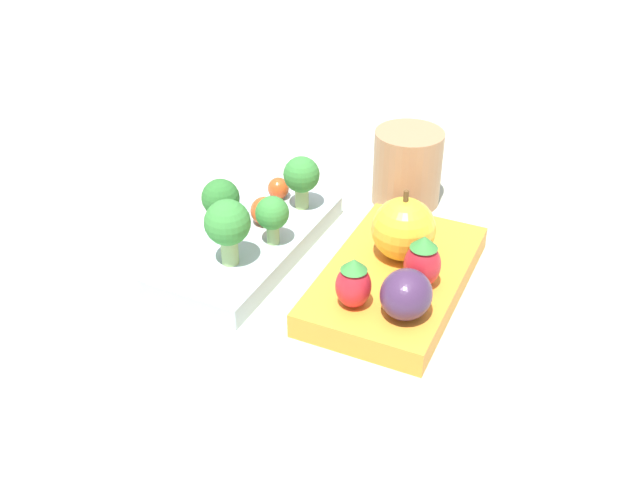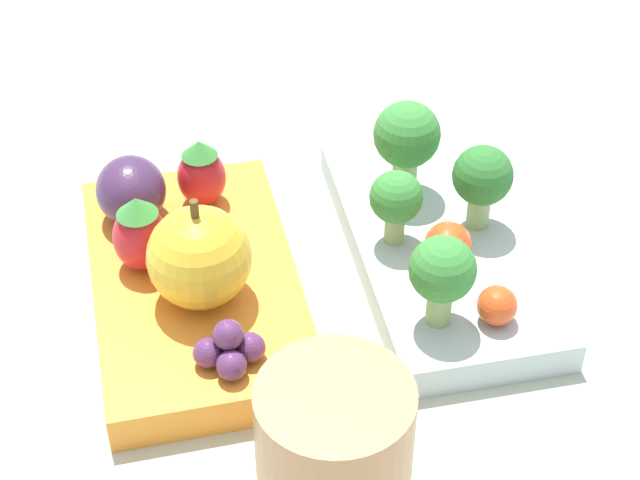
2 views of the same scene
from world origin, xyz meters
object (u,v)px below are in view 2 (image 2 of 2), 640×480
at_px(broccoli_floret_2, 407,138).
at_px(cherry_tomato_1, 448,245).
at_px(apple, 199,257).
at_px(grape_cluster, 229,347).
at_px(drinking_cup, 334,453).
at_px(broccoli_floret_1, 396,198).
at_px(broccoli_floret_3, 482,178).
at_px(bento_box_fruit, 196,288).
at_px(bento_box_savoury, 439,250).
at_px(broccoli_floret_0, 442,272).
at_px(plum, 131,190).
at_px(strawberry_1, 201,173).
at_px(strawberry_0, 140,230).
at_px(cherry_tomato_0, 497,305).

distance_m(broccoli_floret_2, cherry_tomato_1, 0.08).
xyz_separation_m(broccoli_floret_2, apple, (0.08, -0.13, -0.01)).
bearing_deg(grape_cluster, drinking_cup, 26.06).
distance_m(broccoli_floret_1, broccoli_floret_3, 0.05).
bearing_deg(bento_box_fruit, bento_box_savoury, 94.09).
bearing_deg(bento_box_savoury, drinking_cup, -29.97).
distance_m(broccoli_floret_0, grape_cluster, 0.12).
bearing_deg(drinking_cup, plum, -158.16).
relative_size(broccoli_floret_3, apple, 0.81).
distance_m(bento_box_savoury, broccoli_floret_3, 0.05).
xyz_separation_m(broccoli_floret_0, broccoli_floret_1, (-0.07, -0.01, -0.00)).
relative_size(cherry_tomato_1, strawberry_1, 0.61).
bearing_deg(strawberry_0, cherry_tomato_1, 80.31).
distance_m(cherry_tomato_0, drinking_cup, 0.14).
distance_m(plum, drinking_cup, 0.23).
bearing_deg(strawberry_1, broccoli_floret_2, 87.11).
relative_size(strawberry_0, plum, 1.07).
bearing_deg(broccoli_floret_1, broccoli_floret_3, 95.03).
bearing_deg(plum, bento_box_fruit, 28.72).
xyz_separation_m(broccoli_floret_1, broccoli_floret_2, (-0.05, 0.02, 0.01)).
bearing_deg(broccoli_floret_2, apple, -59.43).
xyz_separation_m(bento_box_fruit, cherry_tomato_0, (0.06, 0.16, 0.02)).
distance_m(broccoli_floret_1, cherry_tomato_1, 0.04).
distance_m(bento_box_fruit, broccoli_floret_3, 0.18).
distance_m(broccoli_floret_3, plum, 0.21).
distance_m(apple, drinking_cup, 0.14).
distance_m(broccoli_floret_0, broccoli_floret_2, 0.12).
relative_size(plum, grape_cluster, 1.19).
height_order(bento_box_savoury, strawberry_1, strawberry_1).
bearing_deg(broccoli_floret_1, strawberry_0, -90.91).
height_order(bento_box_savoury, cherry_tomato_0, cherry_tomato_0).
bearing_deg(apple, broccoli_floret_1, 105.95).
bearing_deg(broccoli_floret_3, bento_box_fruit, -83.96).
bearing_deg(strawberry_1, cherry_tomato_0, 48.98).
xyz_separation_m(bento_box_savoury, apple, (0.03, -0.14, 0.04)).
distance_m(apple, strawberry_0, 0.05).
bearing_deg(grape_cluster, broccoli_floret_1, 128.54).
distance_m(broccoli_floret_2, cherry_tomato_0, 0.13).
relative_size(strawberry_1, grape_cluster, 1.19).
height_order(cherry_tomato_1, drinking_cup, drinking_cup).
relative_size(bento_box_savoury, broccoli_floret_1, 4.48).
distance_m(broccoli_floret_3, cherry_tomato_1, 0.05).
xyz_separation_m(strawberry_1, grape_cluster, (0.14, 0.00, -0.01)).
relative_size(broccoli_floret_1, cherry_tomato_0, 2.15).
bearing_deg(cherry_tomato_0, strawberry_0, -112.99).
xyz_separation_m(bento_box_savoury, drinking_cup, (0.16, -0.09, 0.03)).
bearing_deg(broccoli_floret_2, strawberry_1, -92.89).
bearing_deg(plum, broccoli_floret_1, 73.82).
distance_m(broccoli_floret_3, cherry_tomato_0, 0.09).
height_order(broccoli_floret_0, grape_cluster, broccoli_floret_0).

